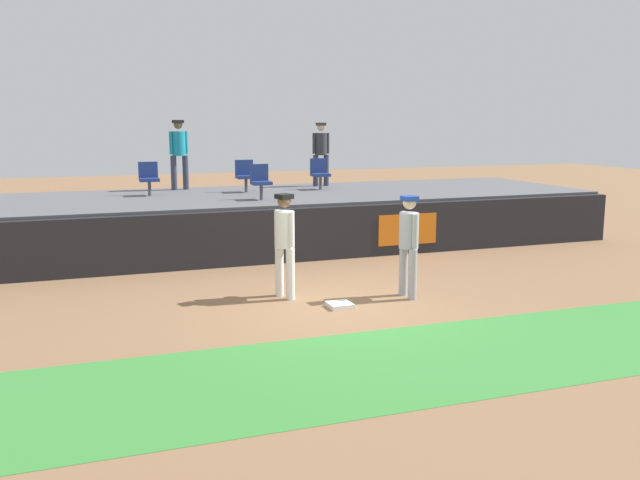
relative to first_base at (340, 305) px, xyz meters
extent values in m
plane|color=#846042|center=(-0.04, 0.00, -0.04)|extent=(60.00, 60.00, 0.00)
cube|color=#388438|center=(-0.04, -2.79, -0.04)|extent=(18.00, 2.80, 0.01)
cube|color=white|center=(0.00, 0.00, 0.00)|extent=(0.40, 0.40, 0.08)
cylinder|color=white|center=(-0.74, 1.10, 0.42)|extent=(0.16, 0.16, 0.92)
cylinder|color=white|center=(-0.63, 0.78, 0.42)|extent=(0.16, 0.16, 0.92)
cylinder|color=white|center=(-0.69, 0.94, 1.20)|extent=(0.45, 0.45, 0.65)
sphere|color=brown|center=(-0.69, 0.94, 1.71)|extent=(0.24, 0.24, 0.24)
cube|color=black|center=(-0.69, 0.94, 1.79)|extent=(0.32, 0.32, 0.08)
cylinder|color=white|center=(-0.76, 1.15, 1.22)|extent=(0.09, 0.09, 0.61)
cylinder|color=white|center=(-0.62, 0.74, 1.22)|extent=(0.09, 0.09, 0.61)
ellipsoid|color=brown|center=(-0.66, 1.18, 0.96)|extent=(0.18, 0.23, 0.28)
cylinder|color=#9EA3AD|center=(1.39, 0.39, 0.41)|extent=(0.15, 0.15, 0.90)
cylinder|color=#9EA3AD|center=(1.40, 0.06, 0.41)|extent=(0.15, 0.15, 0.90)
cylinder|color=#9EA3AD|center=(1.40, 0.23, 1.18)|extent=(0.37, 0.37, 0.63)
sphere|color=beige|center=(1.40, 0.23, 1.67)|extent=(0.24, 0.24, 0.24)
cube|color=#193899|center=(1.40, 0.23, 1.75)|extent=(0.26, 0.26, 0.08)
cylinder|color=#9EA3AD|center=(1.38, 0.44, 1.20)|extent=(0.09, 0.09, 0.59)
cylinder|color=#9EA3AD|center=(1.41, 0.02, 1.20)|extent=(0.09, 0.09, 0.59)
cube|color=black|center=(-0.04, 3.89, 0.56)|extent=(18.00, 0.24, 1.21)
cube|color=orange|center=(3.18, 3.77, 0.56)|extent=(1.50, 0.02, 0.72)
cube|color=#59595E|center=(-0.04, 6.46, 0.59)|extent=(18.00, 4.80, 1.26)
cylinder|color=#4C4C51|center=(0.04, 5.26, 1.42)|extent=(0.08, 0.08, 0.40)
cube|color=navy|center=(0.04, 5.26, 1.62)|extent=(0.45, 0.44, 0.08)
cube|color=navy|center=(0.04, 5.45, 1.86)|extent=(0.45, 0.06, 0.40)
cylinder|color=#4C4C51|center=(2.19, 7.06, 1.42)|extent=(0.08, 0.08, 0.40)
cube|color=navy|center=(2.19, 7.06, 1.62)|extent=(0.46, 0.44, 0.08)
cube|color=navy|center=(2.19, 7.25, 1.86)|extent=(0.46, 0.06, 0.40)
cylinder|color=#4C4C51|center=(0.11, 7.06, 1.42)|extent=(0.08, 0.08, 0.40)
cube|color=navy|center=(0.11, 7.06, 1.62)|extent=(0.48, 0.44, 0.08)
cube|color=navy|center=(0.11, 7.25, 1.86)|extent=(0.48, 0.06, 0.40)
cylinder|color=#4C4C51|center=(-2.37, 7.06, 1.42)|extent=(0.08, 0.08, 0.40)
cube|color=navy|center=(-2.37, 7.06, 1.62)|extent=(0.48, 0.44, 0.08)
cube|color=navy|center=(-2.37, 7.25, 1.86)|extent=(0.48, 0.06, 0.40)
cylinder|color=#33384C|center=(-1.27, 8.35, 1.69)|extent=(0.16, 0.16, 0.92)
cylinder|color=#33384C|center=(-1.59, 8.28, 1.69)|extent=(0.16, 0.16, 0.92)
cylinder|color=teal|center=(-1.43, 8.31, 2.47)|extent=(0.42, 0.42, 0.65)
sphere|color=brown|center=(-1.43, 8.31, 2.98)|extent=(0.24, 0.24, 0.24)
cube|color=black|center=(-1.43, 8.31, 3.06)|extent=(0.30, 0.30, 0.08)
cylinder|color=teal|center=(-1.22, 8.36, 2.49)|extent=(0.09, 0.09, 0.61)
cylinder|color=teal|center=(-1.64, 8.27, 2.49)|extent=(0.09, 0.09, 0.61)
cylinder|color=#33384C|center=(2.71, 8.02, 1.67)|extent=(0.15, 0.15, 0.88)
cylinder|color=#33384C|center=(2.39, 8.03, 1.67)|extent=(0.15, 0.15, 0.88)
cylinder|color=#333338|center=(2.55, 8.02, 2.42)|extent=(0.35, 0.35, 0.62)
sphere|color=beige|center=(2.55, 8.02, 2.91)|extent=(0.23, 0.23, 0.23)
cube|color=#333338|center=(2.55, 8.02, 2.98)|extent=(0.25, 0.25, 0.08)
cylinder|color=#333338|center=(2.75, 8.02, 2.44)|extent=(0.09, 0.09, 0.58)
cylinder|color=#333338|center=(2.34, 8.03, 2.44)|extent=(0.09, 0.09, 0.58)
camera|label=1|loc=(-4.12, -10.48, 3.12)|focal=38.38mm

